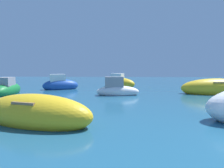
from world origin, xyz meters
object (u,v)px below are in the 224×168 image
(moored_boat_3, at_px, (117,90))
(moored_boat_0, at_px, (217,88))
(moored_boat_1, at_px, (60,85))
(moored_boat_7, at_px, (119,83))
(moored_boat_5, at_px, (8,89))
(moored_boat_6, at_px, (36,113))

(moored_boat_3, bearing_deg, moored_boat_0, 5.03)
(moored_boat_1, bearing_deg, moored_boat_3, -58.15)
(moored_boat_3, xyz_separation_m, moored_boat_7, (0.04, 6.21, 0.05))
(moored_boat_5, bearing_deg, moored_boat_7, -61.56)
(moored_boat_5, height_order, moored_boat_6, moored_boat_5)
(moored_boat_1, bearing_deg, moored_boat_6, -100.43)
(moored_boat_6, distance_m, moored_boat_7, 13.76)
(moored_boat_6, height_order, moored_boat_7, moored_boat_7)
(moored_boat_0, bearing_deg, moored_boat_7, -31.25)
(moored_boat_3, height_order, moored_boat_5, moored_boat_3)
(moored_boat_0, relative_size, moored_boat_5, 1.57)
(moored_boat_3, relative_size, moored_boat_7, 0.85)
(moored_boat_0, bearing_deg, moored_boat_3, 9.98)
(moored_boat_3, distance_m, moored_boat_5, 8.54)
(moored_boat_3, bearing_deg, moored_boat_1, 144.83)
(moored_boat_5, bearing_deg, moored_boat_6, -148.75)
(moored_boat_1, relative_size, moored_boat_5, 1.03)
(moored_boat_5, distance_m, moored_boat_7, 10.65)
(moored_boat_0, distance_m, moored_boat_1, 13.71)
(moored_boat_0, relative_size, moored_boat_7, 1.44)
(moored_boat_1, xyz_separation_m, moored_boat_3, (5.66, -3.61, -0.06))
(moored_boat_6, bearing_deg, moored_boat_3, 83.14)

